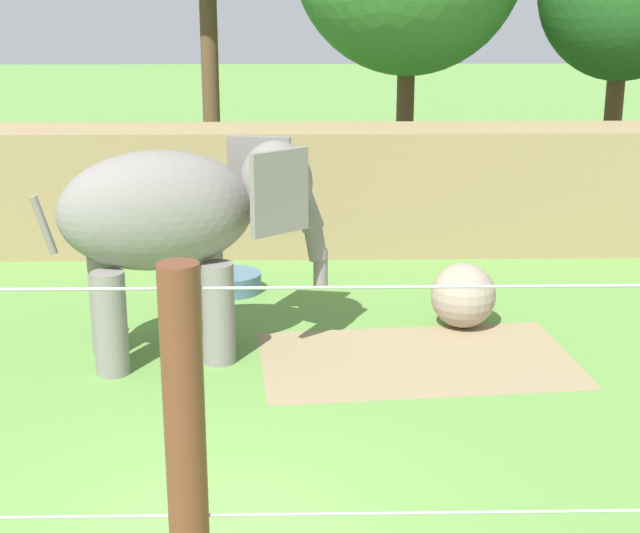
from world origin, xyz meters
name	(u,v)px	position (x,y,z in m)	size (l,w,h in m)	color
dirt_patch	(417,359)	(2.62, 4.75, 0.00)	(4.71, 2.82, 0.01)	#937F5B
embankment_wall	(259,189)	(0.00, 11.11, 1.30)	(36.00, 1.80, 2.59)	#997F56
elephant	(180,219)	(-0.90, 5.03, 2.14)	(4.26, 2.33, 3.23)	gray
enrichment_ball	(463,295)	(3.54, 6.21, 0.54)	(1.07, 1.07, 1.07)	gray
water_tub	(231,282)	(-0.41, 8.17, 0.18)	(1.10, 1.10, 0.35)	slate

